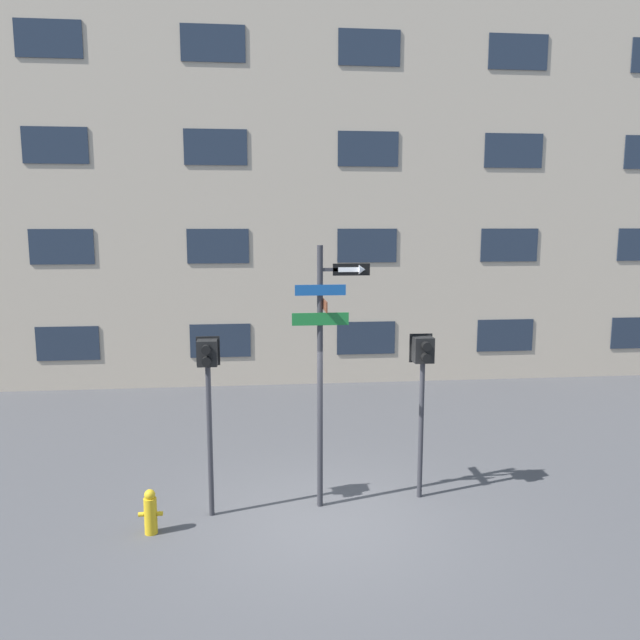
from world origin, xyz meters
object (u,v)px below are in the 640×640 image
street_sign_pole (324,355)px  pedestrian_signal_left (208,379)px  fire_hydrant (150,512)px  pedestrian_signal_right (423,371)px

street_sign_pole → pedestrian_signal_left: (-1.74, -0.15, -0.31)m
pedestrian_signal_left → fire_hydrant: (-0.83, -0.48, -1.82)m
pedestrian_signal_left → pedestrian_signal_right: bearing=5.3°
fire_hydrant → pedestrian_signal_right: bearing=10.8°
street_sign_pole → pedestrian_signal_right: size_ratio=1.53×
street_sign_pole → fire_hydrant: street_sign_pole is taller
fire_hydrant → pedestrian_signal_left: bearing=30.2°
street_sign_pole → fire_hydrant: 3.40m
street_sign_pole → pedestrian_signal_right: (1.59, 0.16, -0.34)m
fire_hydrant → street_sign_pole: bearing=13.8°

